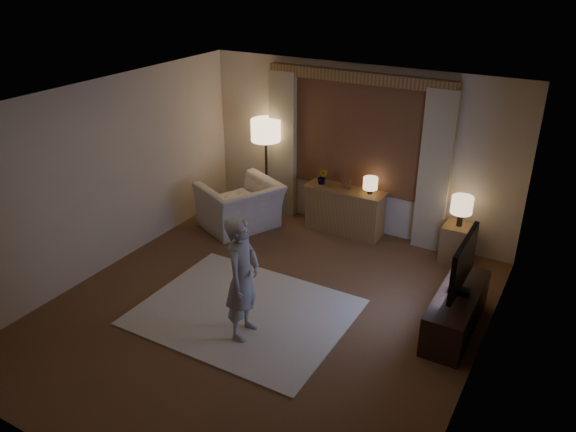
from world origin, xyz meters
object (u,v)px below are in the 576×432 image
Objects in this scene: sideboard at (344,212)px; armchair at (240,206)px; side_table at (456,243)px; tv_stand at (456,311)px; person at (242,278)px.

sideboard is 1.04× the size of armchair.
armchair is at bearing -169.24° from side_table.
tv_stand is 2.52m from person.
tv_stand is (3.71, -1.02, -0.13)m from armchair.
sideboard is at bearing -6.39° from person.
side_table is at bearing -37.95° from person.
armchair is 3.85m from tv_stand.
armchair is 2.07× the size of side_table.
armchair reaches higher than side_table.
sideboard is 1.78m from side_table.
person is at bearing -148.10° from tv_stand.
person is at bearing 59.65° from armchair.
armchair is at bearing -155.95° from sideboard.
side_table is (3.29, 0.63, -0.10)m from armchair.
sideboard is at bearing 178.39° from side_table.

